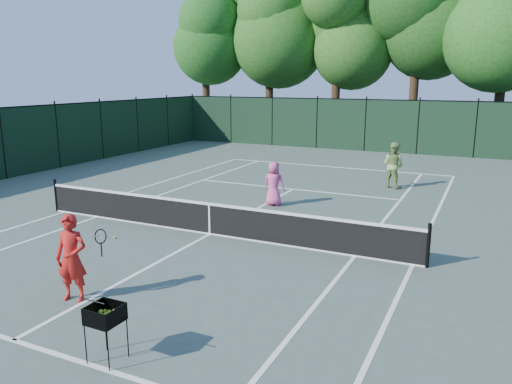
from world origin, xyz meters
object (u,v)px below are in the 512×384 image
at_px(player_pink, 274,184).
at_px(ball_hopper, 105,315).
at_px(player_green, 393,165).
at_px(coach, 72,258).
at_px(loose_ball_midcourt, 115,237).

relative_size(player_pink, ball_hopper, 1.65).
height_order(player_pink, player_green, player_green).
bearing_deg(ball_hopper, player_pink, 100.10).
bearing_deg(player_pink, coach, 81.27).
bearing_deg(coach, ball_hopper, -49.27).
xyz_separation_m(player_pink, player_green, (3.12, 4.64, 0.15)).
distance_m(player_pink, ball_hopper, 10.06).
height_order(player_green, loose_ball_midcourt, player_green).
xyz_separation_m(coach, loose_ball_midcourt, (-1.89, 3.33, -0.84)).
xyz_separation_m(ball_hopper, loose_ball_midcourt, (-3.98, 4.73, -0.73)).
relative_size(player_pink, player_green, 0.83).
bearing_deg(ball_hopper, loose_ball_midcourt, 131.42).
distance_m(player_pink, player_green, 5.59).
relative_size(player_pink, loose_ball_midcourt, 22.18).
relative_size(player_green, loose_ball_midcourt, 26.66).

